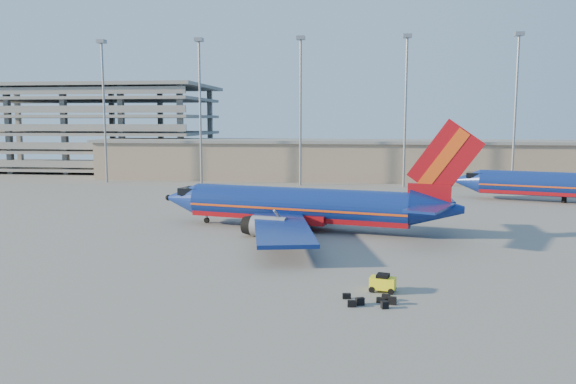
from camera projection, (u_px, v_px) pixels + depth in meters
The scene contains 8 objects.
ground at pixel (303, 231), 64.64m from camera, with size 220.00×220.00×0.00m, color slate.
terminal_building at pixel (376, 160), 119.96m from camera, with size 122.00×16.00×8.50m.
parking_garage at pixel (90, 124), 143.62m from camera, with size 62.00×32.00×21.40m.
light_mast_row at pixel (353, 95), 107.07m from camera, with size 101.60×1.60×28.65m.
aircraft_main at pixel (305, 206), 65.18m from camera, with size 37.59×35.76×12.89m.
aircraft_second at pixel (572, 185), 86.16m from camera, with size 35.57×17.94×12.37m.
baggage_tug at pixel (383, 283), 41.80m from camera, with size 2.09×1.54×1.35m.
luggage_pile at pixel (371, 301), 39.03m from camera, with size 3.79×2.23×0.54m.
Camera 1 is at (6.13, -63.27, 12.73)m, focal length 35.00 mm.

